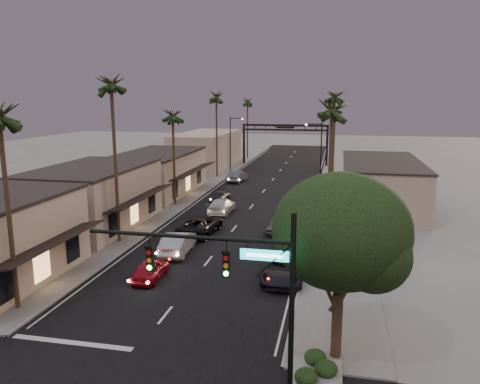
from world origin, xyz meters
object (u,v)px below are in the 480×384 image
at_px(streetlight_right, 319,152).
at_px(palm_ld, 216,94).
at_px(corner_tree, 343,236).
at_px(curbside_black, 288,244).
at_px(palm_far, 248,100).
at_px(palm_lc, 173,111).
at_px(palm_lb, 111,79).
at_px(oncoming_red, 150,270).
at_px(oncoming_silver, 178,243).
at_px(curbside_near, 284,268).
at_px(streetlight_left, 232,141).
at_px(palm_rb, 335,93).
at_px(palm_ra, 332,105).
at_px(oncoming_pickup, 200,224).
at_px(traffic_signal, 244,277).
at_px(palm_rc, 335,107).
at_px(arch, 285,134).

height_order(streetlight_right, palm_ld, palm_ld).
distance_m(corner_tree, curbside_black, 16.09).
bearing_deg(palm_far, palm_lc, -90.41).
xyz_separation_m(palm_lb, palm_lc, (0.00, 14.00, -2.92)).
height_order(palm_lb, oncoming_red, palm_lb).
bearing_deg(oncoming_silver, curbside_near, 154.39).
xyz_separation_m(streetlight_left, palm_lc, (-1.68, -22.00, 5.14)).
distance_m(streetlight_left, oncoming_silver, 38.16).
xyz_separation_m(palm_rb, curbside_black, (-2.94, -21.82, -11.68)).
distance_m(corner_tree, streetlight_right, 37.64).
bearing_deg(oncoming_silver, palm_lb, -19.05).
height_order(palm_ra, palm_far, same).
xyz_separation_m(streetlight_right, palm_lb, (-15.52, -23.00, 8.06)).
bearing_deg(streetlight_right, oncoming_silver, -111.52).
distance_m(palm_lc, palm_rb, 19.07).
distance_m(palm_lc, palm_ra, 20.99).
distance_m(corner_tree, palm_ld, 51.28).
xyz_separation_m(palm_rb, oncoming_silver, (-11.41, -23.67, -11.57)).
distance_m(palm_far, oncoming_pickup, 53.54).
bearing_deg(oncoming_silver, oncoming_pickup, -94.89).
distance_m(palm_ra, curbside_near, 13.18).
bearing_deg(curbside_near, palm_lb, 160.24).
bearing_deg(palm_ra, palm_far, 107.38).
height_order(traffic_signal, oncoming_silver, traffic_signal).
relative_size(streetlight_right, palm_rb, 0.63).
relative_size(palm_lb, palm_rb, 1.07).
distance_m(streetlight_right, palm_ra, 21.94).
relative_size(traffic_signal, palm_far, 0.64).
xyz_separation_m(palm_lb, palm_rc, (17.20, 42.00, -2.92)).
xyz_separation_m(palm_lb, palm_rb, (17.20, 22.00, -0.97)).
distance_m(streetlight_right, palm_ld, 19.78).
bearing_deg(palm_rc, palm_lb, -112.27).
distance_m(palm_lb, palm_rb, 27.94).
bearing_deg(traffic_signal, curbside_near, 88.84).
relative_size(traffic_signal, oncoming_silver, 1.66).
relative_size(palm_far, curbside_near, 2.28).
xyz_separation_m(palm_lc, oncoming_pickup, (5.98, -10.17, -9.63)).
xyz_separation_m(arch, streetlight_left, (-6.92, -12.00, -0.20)).
bearing_deg(palm_lb, oncoming_silver, -16.08).
bearing_deg(oncoming_silver, corner_tree, 130.67).
height_order(traffic_signal, curbside_near, traffic_signal).
relative_size(traffic_signal, streetlight_left, 0.95).
bearing_deg(oncoming_silver, curbside_black, -170.65).
bearing_deg(arch, palm_lc, -104.20).
bearing_deg(arch, traffic_signal, -85.07).
distance_m(palm_rc, oncoming_silver, 46.15).
bearing_deg(streetlight_right, oncoming_red, -107.95).
xyz_separation_m(streetlight_right, oncoming_silver, (-9.73, -24.67, -4.48)).
relative_size(palm_rc, curbside_black, 2.39).
distance_m(palm_ra, curbside_black, 11.25).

